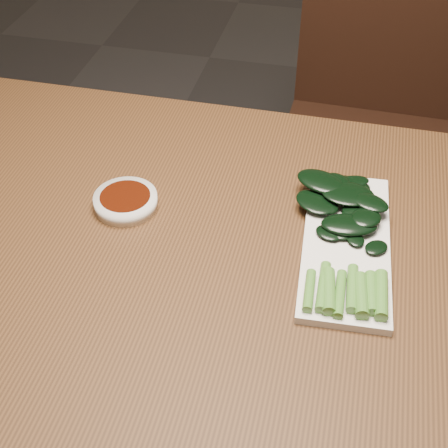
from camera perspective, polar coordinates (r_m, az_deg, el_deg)
table at (r=1.04m, az=0.93°, el=-4.73°), size 1.40×0.80×0.75m
chair_far at (r=1.80m, az=13.20°, el=9.22°), size 0.47×0.47×0.89m
sauce_bowl at (r=1.06m, az=-8.98°, el=2.09°), size 0.11×0.11×0.02m
serving_plate at (r=1.00m, az=11.10°, el=-1.82°), size 0.15×0.34×0.01m
gai_lan at (r=1.00m, az=10.84°, el=0.03°), size 0.18×0.32×0.03m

